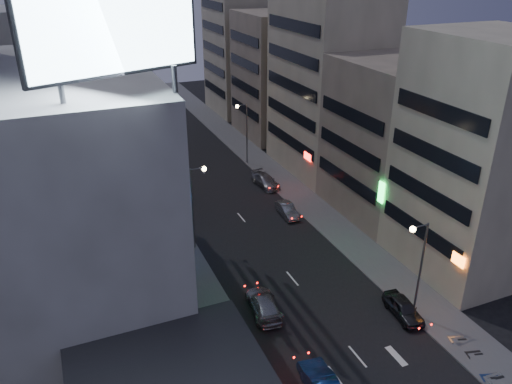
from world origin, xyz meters
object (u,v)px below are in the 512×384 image
scooter_black_b (481,344)px  scooter_silver_b (465,330)px  parked_car_right_far (265,181)px  parked_car_right_near (403,308)px  road_car_silver (264,304)px  scooter_silver_a (501,365)px  parked_car_left (175,192)px  scooter_blue (499,367)px  parked_car_right_mid (287,210)px

scooter_black_b → scooter_silver_b: (0.04, 1.58, 0.02)m
parked_car_right_far → scooter_black_b: size_ratio=2.79×
parked_car_right_near → scooter_black_b: parked_car_right_near is taller
road_car_silver → parked_car_right_far: bearing=-105.6°
parked_car_right_near → road_car_silver: size_ratio=0.83×
scooter_silver_b → parked_car_right_far: bearing=20.8°
parked_car_right_near → scooter_silver_a: size_ratio=2.20×
parked_car_left → scooter_silver_a: bearing=112.0°
parked_car_left → road_car_silver: (1.13, -22.52, 0.07)m
road_car_silver → scooter_silver_a: (11.77, -11.88, -0.03)m
parked_car_right_near → scooter_blue: parked_car_right_near is taller
parked_car_right_far → scooter_black_b: parked_car_right_far is taller
parked_car_right_mid → scooter_black_b: 23.71m
parked_car_left → scooter_black_b: size_ratio=2.75×
parked_car_right_mid → scooter_blue: (2.87, -25.54, 0.03)m
road_car_silver → scooter_silver_a: 16.73m
scooter_black_b → scooter_silver_b: bearing=13.5°
parked_car_left → scooter_blue: (12.70, -34.44, 0.02)m
scooter_blue → parked_car_right_near: bearing=33.6°
scooter_blue → scooter_black_b: (0.59, 2.08, -0.03)m
scooter_silver_a → scooter_blue: 0.21m
parked_car_left → scooter_blue: size_ratio=2.61×
scooter_blue → road_car_silver: bearing=62.9°
scooter_black_b → scooter_silver_b: size_ratio=0.97×
scooter_blue → scooter_black_b: bearing=2.9°
parked_car_left → road_car_silver: bearing=94.3°
parked_car_right_near → scooter_silver_a: 7.59m
parked_car_right_mid → scooter_blue: parked_car_right_mid is taller
parked_car_right_mid → parked_car_left: bearing=141.2°
parked_car_left → parked_car_right_far: (10.77, -1.09, 0.04)m
scooter_silver_a → parked_car_right_mid: bearing=12.5°
road_car_silver → scooter_blue: 16.61m
scooter_silver_a → road_car_silver: bearing=50.3°
scooter_silver_b → scooter_blue: bearing=-173.9°
parked_car_right_mid → scooter_black_b: size_ratio=2.29×
parked_car_left → scooter_black_b: (13.29, -32.35, -0.01)m
parked_car_left → scooter_silver_b: (13.33, -30.77, 0.01)m
parked_car_right_mid → scooter_silver_b: size_ratio=2.21×
parked_car_right_far → scooter_silver_b: size_ratio=2.70×
parked_car_left → road_car_silver: road_car_silver is taller
scooter_silver_a → scooter_silver_b: size_ratio=1.06×
parked_car_right_near → parked_car_right_mid: parked_car_right_near is taller
scooter_black_b → parked_car_right_near: bearing=40.7°
parked_car_left → scooter_black_b: bearing=113.8°
scooter_black_b → parked_car_right_mid: bearing=23.4°
road_car_silver → scooter_black_b: road_car_silver is taller
parked_car_right_far → road_car_silver: (-9.63, -21.43, 0.03)m
road_car_silver → scooter_black_b: size_ratio=2.93×
parked_car_left → scooter_black_b: parked_car_left is taller
parked_car_right_near → parked_car_right_far: size_ratio=0.87×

